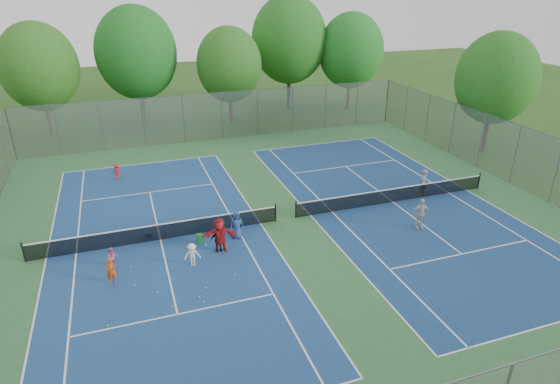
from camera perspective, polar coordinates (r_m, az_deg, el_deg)
The scene contains 37 objects.
ground at distance 26.68m, azimuth 0.71°, elevation -3.38°, with size 120.00×120.00×0.00m, color #284F18.
court_pad at distance 26.68m, azimuth 0.71°, elevation -3.37°, with size 32.00×32.00×0.01m, color #2F6537.
court_left at distance 25.44m, azimuth -14.37°, elevation -5.65°, with size 10.97×23.77×0.01m, color navy.
court_right at distance 29.56m, azimuth 13.58°, elevation -1.19°, with size 10.97×23.77×0.01m, color navy.
net_left at distance 25.23m, azimuth -14.47°, elevation -4.78°, with size 12.87×0.10×0.91m, color black.
net_right at distance 29.38m, azimuth 13.66°, elevation -0.41°, with size 12.87×0.10×0.91m, color black.
fence_north at distance 40.41m, azimuth -7.11°, elevation 9.18°, with size 32.00×0.10×4.00m, color gray.
fence_east at distance 34.37m, azimuth 26.76°, elevation 4.03°, with size 32.00×0.10×4.00m, color gray.
tree_nw at distance 45.07m, azimuth -27.34°, elevation 13.39°, with size 6.40×6.40×9.58m.
tree_nl at distance 45.63m, azimuth -17.11°, elevation 15.89°, with size 7.20×7.20×10.69m.
tree_nc at distance 44.92m, azimuth -6.22°, elevation 15.17°, with size 6.00×6.00×8.85m.
tree_nr at distance 49.56m, azimuth 1.12°, elevation 18.06°, with size 7.60×7.60×11.42m.
tree_ne at distance 50.29m, azimuth 8.65°, elevation 16.67°, with size 6.60×6.60×9.77m.
tree_side_e at distance 39.67m, azimuth 24.87°, elevation 12.46°, with size 6.00×6.00×9.20m.
ball_crate at distance 25.83m, azimuth -15.68°, elevation -5.01°, with size 0.33×0.33×0.28m, color #1740AF.
ball_hopper at distance 24.57m, azimuth -9.76°, elevation -5.65°, with size 0.27×0.27×0.54m, color #217B2B.
student_a at distance 22.37m, azimuth -19.87°, elevation -9.03°, with size 0.46×0.30×1.26m, color #C84A12.
student_b at distance 23.62m, azimuth -19.74°, elevation -7.50°, with size 0.49×0.38×1.01m, color #DC5595.
student_c at distance 22.66m, azimuth -10.63°, elevation -7.53°, with size 0.77×0.44×1.19m, color white.
student_d at distance 23.59m, azimuth -7.58°, elevation -5.79°, with size 0.76×0.31×1.29m, color black.
student_e at distance 24.58m, azimuth -5.31°, elevation -4.02°, with size 0.76×0.49×1.55m, color navy.
student_f at distance 23.46m, azimuth -7.33°, elevation -5.24°, with size 1.67×0.53×1.80m, color red.
child_far_baseline at distance 33.78m, azimuth -19.24°, elevation 2.38°, with size 0.73×0.42×1.13m, color red.
instructor at distance 30.56m, azimuth 17.01°, elevation 1.07°, with size 0.65×0.43×1.79m, color gray.
teen_court_b at distance 26.49m, azimuth 16.73°, elevation -2.56°, with size 1.04×0.43×1.77m, color beige.
tennis_ball_0 at distance 22.15m, azimuth -17.31°, elevation -10.86°, with size 0.07×0.07×0.07m, color #C1DC33.
tennis_ball_1 at distance 21.99m, azimuth -5.51°, elevation -10.01°, with size 0.07×0.07×0.07m, color #B8DA32.
tennis_ball_2 at distance 21.28m, azimuth -9.04°, elevation -11.53°, with size 0.07×0.07×0.07m, color #CFE635.
tennis_ball_3 at distance 20.48m, azimuth -9.26°, elevation -13.16°, with size 0.07×0.07×0.07m, color #A9CB2F.
tennis_ball_4 at distance 23.19m, azimuth -10.44°, elevation -8.34°, with size 0.07×0.07×0.07m, color #CCF037.
tennis_ball_5 at distance 20.52m, azimuth -13.03°, elevation -13.45°, with size 0.07×0.07×0.07m, color #D3E435.
tennis_ball_6 at distance 24.10m, azimuth -4.60°, elevation -6.63°, with size 0.07×0.07×0.07m, color #AAC22D.
tennis_ball_7 at distance 24.45m, azimuth -9.02°, elevation -6.39°, with size 0.07×0.07×0.07m, color #CAEA36.
tennis_ball_8 at distance 21.44m, azimuth -14.71°, elevation -11.80°, with size 0.07×0.07×0.07m, color gold.
tennis_ball_9 at distance 20.25m, azimuth -20.26°, elevation -15.07°, with size 0.07×0.07×0.07m, color #C0D932.
tennis_ball_10 at distance 23.47m, azimuth -17.74°, elevation -8.77°, with size 0.07×0.07×0.07m, color #C5D631.
tennis_ball_11 at distance 20.80m, azimuth -9.82°, elevation -12.54°, with size 0.07×0.07×0.07m, color #CFE334.
Camera 1 is at (-8.10, -22.21, 12.36)m, focal length 30.00 mm.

